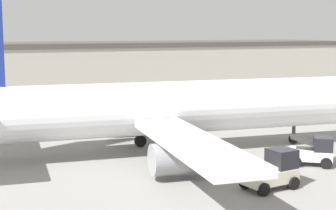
# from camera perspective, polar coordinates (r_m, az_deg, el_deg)

# --- Properties ---
(ground_plane) EXTENTS (400.00, 400.00, 0.00)m
(ground_plane) POSITION_cam_1_polar(r_m,az_deg,el_deg) (37.88, 0.00, -5.30)
(ground_plane) COLOR gray
(terminal_building) EXTENTS (76.44, 16.09, 7.20)m
(terminal_building) POSITION_cam_1_polar(r_m,az_deg,el_deg) (80.55, -5.62, 4.41)
(terminal_building) COLOR #ADA89E
(terminal_building) RESTS_ON ground_plane
(airplane) EXTENTS (36.46, 31.73, 12.66)m
(airplane) POSITION_cam_1_polar(r_m,az_deg,el_deg) (36.95, -1.51, -0.36)
(airplane) COLOR white
(airplane) RESTS_ON ground_plane
(baggage_tug) EXTENTS (3.30, 2.13, 2.20)m
(baggage_tug) POSITION_cam_1_polar(r_m,az_deg,el_deg) (29.87, 11.61, -7.16)
(baggage_tug) COLOR beige
(baggage_tug) RESTS_ON ground_plane
(belt_loader_truck) EXTENTS (3.42, 3.33, 1.95)m
(belt_loader_truck) POSITION_cam_1_polar(r_m,az_deg,el_deg) (35.71, 15.86, -4.89)
(belt_loader_truck) COLOR silver
(belt_loader_truck) RESTS_ON ground_plane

